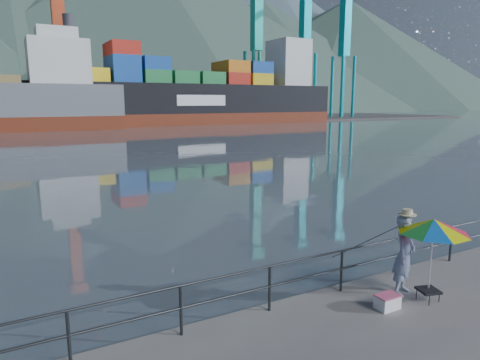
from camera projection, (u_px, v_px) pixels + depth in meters
name	position (u px, v px, depth m)	size (l,w,h in m)	color
harbor_water	(26.00, 117.00, 120.14)	(500.00, 280.00, 0.00)	#505D68
far_dock	(85.00, 121.00, 93.01)	(200.00, 40.00, 0.40)	#514F4C
guardrail	(307.00, 278.00, 9.54)	(22.00, 0.06, 1.03)	#2D3033
mountains	(103.00, 33.00, 199.01)	(600.00, 332.80, 80.00)	#385147
port_cranes	(189.00, 46.00, 92.29)	(116.00, 28.00, 38.40)	red
container_stacks	(193.00, 106.00, 105.47)	(58.00, 8.40, 7.80)	yellow
fisherman	(404.00, 255.00, 9.84)	(0.68, 0.45, 1.87)	#2B4D82
beach_umbrella	(434.00, 226.00, 9.35)	(2.02, 2.02, 1.88)	white
folding_stool	(428.00, 295.00, 9.58)	(0.53, 0.53, 0.28)	black
cooler_bag	(387.00, 302.00, 9.22)	(0.49, 0.33, 0.29)	white
fishing_rod	(361.00, 276.00, 10.93)	(0.02, 0.02, 2.35)	black
container_ship	(199.00, 94.00, 86.33)	(61.73, 10.29, 18.10)	maroon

